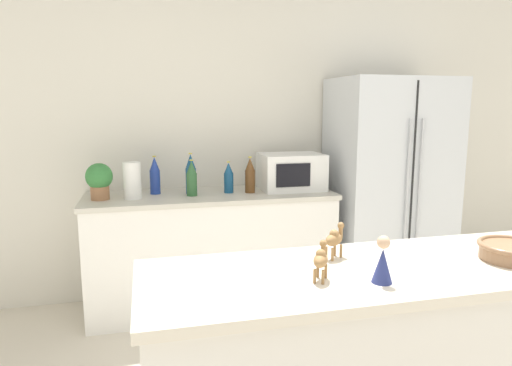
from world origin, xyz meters
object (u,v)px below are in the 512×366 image
(back_bottle_1, at_px, (229,178))
(back_bottle_3, at_px, (191,174))
(back_bottle_4, at_px, (192,179))
(refrigerator, at_px, (388,188))
(back_bottle_0, at_px, (155,176))
(potted_plant, at_px, (99,180))
(camel_figurine_second, at_px, (321,259))
(microwave, at_px, (291,172))
(paper_towel_roll, at_px, (132,181))
(fruit_bowl, at_px, (512,251))
(wise_man_figurine_crimson, at_px, (383,263))
(camel_figurine, at_px, (335,238))
(back_bottle_2, at_px, (250,176))

(back_bottle_1, distance_m, back_bottle_3, 0.28)
(back_bottle_4, bearing_deg, refrigerator, 0.06)
(back_bottle_0, bearing_deg, refrigerator, -4.19)
(potted_plant, relative_size, camel_figurine_second, 2.07)
(microwave, relative_size, back_bottle_4, 1.81)
(paper_towel_roll, distance_m, camel_figurine_second, 2.06)
(fruit_bowl, bearing_deg, back_bottle_3, 114.97)
(back_bottle_1, relative_size, back_bottle_4, 0.90)
(back_bottle_0, height_order, fruit_bowl, back_bottle_0)
(wise_man_figurine_crimson, bearing_deg, paper_towel_roll, 111.66)
(potted_plant, xyz_separation_m, fruit_bowl, (1.60, -1.97, -0.01))
(refrigerator, relative_size, potted_plant, 6.81)
(refrigerator, distance_m, back_bottle_0, 1.86)
(potted_plant, xyz_separation_m, camel_figurine, (0.98, -1.80, 0.03))
(back_bottle_1, xyz_separation_m, fruit_bowl, (0.68, -2.01, 0.02))
(back_bottle_4, height_order, camel_figurine_second, back_bottle_4)
(potted_plant, distance_m, paper_towel_roll, 0.22)
(back_bottle_0, relative_size, back_bottle_4, 1.07)
(back_bottle_4, xyz_separation_m, camel_figurine, (0.34, -1.78, 0.04))
(back_bottle_4, relative_size, fruit_bowl, 1.11)
(back_bottle_1, bearing_deg, back_bottle_4, -169.67)
(back_bottle_0, height_order, back_bottle_4, back_bottle_0)
(back_bottle_2, relative_size, fruit_bowl, 1.15)
(paper_towel_roll, bearing_deg, back_bottle_1, 4.84)
(camel_figurine, height_order, wise_man_figurine_crimson, wise_man_figurine_crimson)
(paper_towel_roll, distance_m, back_bottle_3, 0.43)
(paper_towel_roll, relative_size, back_bottle_3, 0.85)
(back_bottle_3, distance_m, back_bottle_4, 0.09)
(camel_figurine, height_order, camel_figurine_second, camel_figurine)
(camel_figurine, bearing_deg, back_bottle_0, 107.26)
(refrigerator, relative_size, back_bottle_0, 6.14)
(back_bottle_1, bearing_deg, fruit_bowl, -71.42)
(refrigerator, bearing_deg, microwave, 174.99)
(back_bottle_3, height_order, camel_figurine_second, back_bottle_3)
(back_bottle_3, bearing_deg, back_bottle_1, -7.96)
(back_bottle_0, distance_m, fruit_bowl, 2.42)
(camel_figurine_second, bearing_deg, back_bottle_1, 87.91)
(wise_man_figurine_crimson, bearing_deg, back_bottle_2, 88.65)
(back_bottle_1, bearing_deg, back_bottle_2, -12.90)
(potted_plant, xyz_separation_m, paper_towel_roll, (0.22, -0.02, -0.01))
(potted_plant, xyz_separation_m, microwave, (1.42, 0.06, -0.00))
(refrigerator, distance_m, camel_figurine, 2.19)
(refrigerator, bearing_deg, camel_figurine_second, -125.01)
(potted_plant, relative_size, paper_towel_roll, 0.99)
(microwave, height_order, back_bottle_3, back_bottle_3)
(back_bottle_1, bearing_deg, microwave, 2.42)
(microwave, xyz_separation_m, camel_figurine, (-0.44, -1.85, 0.03))
(microwave, bearing_deg, back_bottle_0, 176.45)
(paper_towel_roll, height_order, microwave, microwave)
(microwave, height_order, back_bottle_0, back_bottle_0)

